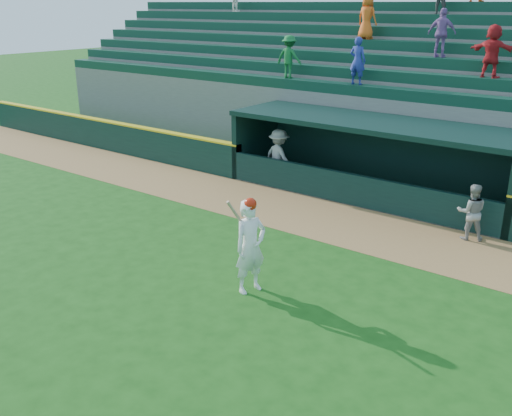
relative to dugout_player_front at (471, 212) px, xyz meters
name	(u,v)px	position (x,y,z in m)	size (l,w,h in m)	color
ground	(213,281)	(-3.80, -5.95, -0.76)	(120.00, 120.00, 0.00)	#174B12
warning_track	(324,219)	(-3.80, -1.05, -0.76)	(40.00, 3.00, 0.01)	olive
field_wall_left	(99,134)	(-16.05, 0.60, -0.16)	(15.50, 0.30, 1.20)	black
wall_stripe_left	(97,120)	(-16.05, 0.60, 0.47)	(15.50, 0.32, 0.06)	yellow
dugout_player_front	(471,212)	(0.00, 0.00, 0.00)	(0.74, 0.58, 1.53)	gray
dugout_player_inside	(279,157)	(-6.90, 1.05, 0.18)	(1.23, 0.70, 1.90)	#A4A49F
dugout	(375,153)	(-3.80, 2.05, 0.59)	(9.40, 2.80, 2.46)	slate
stands	(431,102)	(-3.80, 6.62, 1.63)	(34.50, 6.25, 7.44)	slate
batter_at_plate	(250,246)	(-2.87, -5.78, 0.30)	(0.70, 0.91, 2.15)	white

